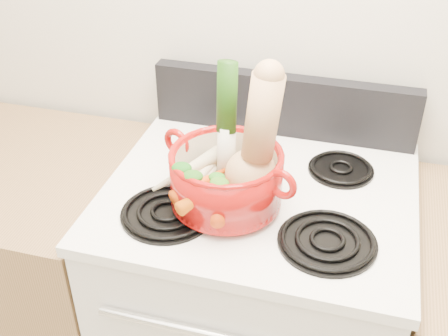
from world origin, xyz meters
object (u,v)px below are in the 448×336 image
(stove_body, at_px, (254,320))
(leek, at_px, (226,122))
(squash, at_px, (261,137))
(dutch_oven, at_px, (226,178))

(stove_body, distance_m, leek, 0.70)
(squash, xyz_separation_m, leek, (-0.09, 0.04, 0.00))
(dutch_oven, xyz_separation_m, leek, (-0.02, 0.06, 0.12))
(stove_body, xyz_separation_m, leek, (-0.08, -0.03, 0.69))
(dutch_oven, bearing_deg, leek, 126.15)
(squash, bearing_deg, dutch_oven, 169.30)
(dutch_oven, relative_size, leek, 0.85)
(stove_body, height_order, leek, leek)
(stove_body, bearing_deg, leek, -158.92)
(dutch_oven, bearing_deg, squash, 30.04)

